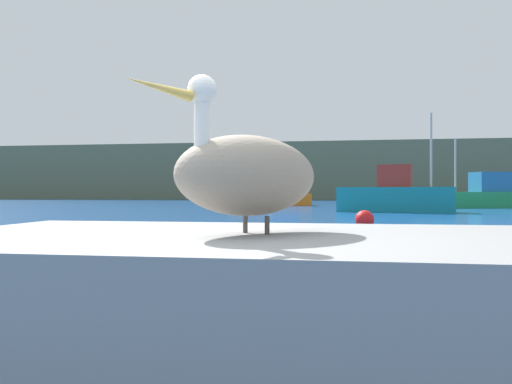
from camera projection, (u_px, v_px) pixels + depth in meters
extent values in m
plane|color=#194C93|center=(109.00, 375.00, 3.17)|extent=(260.00, 260.00, 0.00)
cube|color=#5B664C|center=(330.00, 172.00, 71.37)|extent=(140.00, 14.67, 7.49)
cube|color=gray|center=(250.00, 308.00, 3.07)|extent=(4.00, 2.20, 0.89)
ellipsoid|color=gray|center=(250.00, 176.00, 3.07)|extent=(1.04, 1.19, 0.49)
cylinder|color=white|center=(202.00, 130.00, 2.80)|extent=(0.09, 0.09, 0.34)
sphere|color=white|center=(202.00, 90.00, 2.79)|extent=(0.16, 0.16, 0.16)
cone|color=gold|center=(159.00, 87.00, 2.59)|extent=(0.28, 0.38, 0.10)
cylinder|color=#4C4742|center=(267.00, 225.00, 3.05)|extent=(0.03, 0.03, 0.11)
cylinder|color=#4C4742|center=(245.00, 224.00, 3.17)|extent=(0.03, 0.03, 0.11)
cube|color=teal|center=(396.00, 199.00, 27.71)|extent=(6.38, 3.14, 1.36)
cube|color=maroon|center=(395.00, 176.00, 27.72)|extent=(2.01, 1.82, 1.21)
cylinder|color=#B2B2B2|center=(431.00, 150.00, 27.05)|extent=(0.12, 0.12, 3.95)
cube|color=#1E8C4C|center=(486.00, 200.00, 34.77)|extent=(7.81, 4.32, 1.07)
cube|color=#1E6099|center=(493.00, 182.00, 34.85)|extent=(3.04, 2.36, 1.36)
cylinder|color=#B2B2B2|center=(455.00, 166.00, 34.41)|extent=(0.12, 0.12, 3.57)
cube|color=orange|center=(269.00, 199.00, 40.30)|extent=(6.82, 3.29, 0.94)
cube|color=#1E6099|center=(284.00, 184.00, 40.38)|extent=(2.46, 1.92, 1.54)
cylinder|color=#B2B2B2|center=(293.00, 177.00, 40.42)|extent=(0.12, 0.12, 2.59)
cylinder|color=#3F382D|center=(308.00, 189.00, 40.50)|extent=(0.10, 0.10, 0.70)
sphere|color=red|center=(365.00, 220.00, 15.26)|extent=(0.57, 0.57, 0.57)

